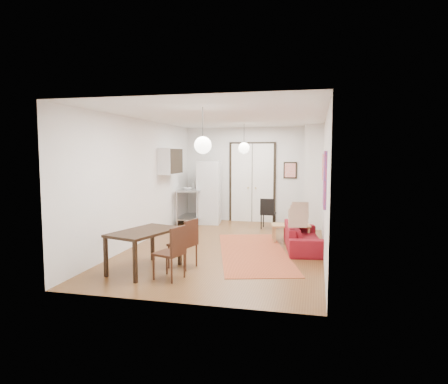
% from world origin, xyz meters
% --- Properties ---
extents(floor, '(7.00, 7.00, 0.00)m').
position_xyz_m(floor, '(0.00, 0.00, 0.00)').
color(floor, brown).
rests_on(floor, ground).
extents(ceiling, '(4.20, 7.00, 0.02)m').
position_xyz_m(ceiling, '(0.00, 0.00, 2.90)').
color(ceiling, silver).
rests_on(ceiling, wall_back).
extents(wall_back, '(4.20, 0.02, 2.90)m').
position_xyz_m(wall_back, '(0.00, 3.50, 1.45)').
color(wall_back, silver).
rests_on(wall_back, floor).
extents(wall_front, '(4.20, 0.02, 2.90)m').
position_xyz_m(wall_front, '(0.00, -3.50, 1.45)').
color(wall_front, silver).
rests_on(wall_front, floor).
extents(wall_left, '(0.02, 7.00, 2.90)m').
position_xyz_m(wall_left, '(-2.10, 0.00, 1.45)').
color(wall_left, silver).
rests_on(wall_left, floor).
extents(wall_right, '(0.02, 7.00, 2.90)m').
position_xyz_m(wall_right, '(2.10, 0.00, 1.45)').
color(wall_right, silver).
rests_on(wall_right, floor).
extents(double_doors, '(1.44, 0.06, 2.50)m').
position_xyz_m(double_doors, '(0.00, 3.46, 1.20)').
color(double_doors, white).
rests_on(double_doors, wall_back).
extents(stub_partition, '(0.50, 0.10, 2.90)m').
position_xyz_m(stub_partition, '(1.85, 2.55, 1.45)').
color(stub_partition, silver).
rests_on(stub_partition, floor).
extents(wall_cabinet, '(0.35, 1.00, 0.70)m').
position_xyz_m(wall_cabinet, '(-1.92, 1.50, 1.90)').
color(wall_cabinet, silver).
rests_on(wall_cabinet, wall_left).
extents(painting_popart, '(0.05, 1.00, 1.00)m').
position_xyz_m(painting_popart, '(2.08, -1.25, 1.65)').
color(painting_popart, red).
rests_on(painting_popart, wall_right).
extents(painting_abstract, '(0.05, 0.50, 0.60)m').
position_xyz_m(painting_abstract, '(2.08, 0.80, 1.80)').
color(painting_abstract, beige).
rests_on(painting_abstract, wall_right).
extents(poster_back, '(0.40, 0.03, 0.50)m').
position_xyz_m(poster_back, '(1.15, 3.47, 1.60)').
color(poster_back, red).
rests_on(poster_back, wall_back).
extents(print_left, '(0.03, 0.44, 0.54)m').
position_xyz_m(print_left, '(-2.07, 2.00, 1.95)').
color(print_left, '#9B6E40').
rests_on(print_left, wall_left).
extents(pendant_back, '(0.30, 0.30, 0.80)m').
position_xyz_m(pendant_back, '(0.00, 2.00, 2.25)').
color(pendant_back, silver).
rests_on(pendant_back, ceiling).
extents(pendant_front, '(0.30, 0.30, 0.80)m').
position_xyz_m(pendant_front, '(0.00, -2.00, 2.25)').
color(pendant_front, silver).
rests_on(pendant_front, ceiling).
extents(kilim_rug, '(2.26, 3.87, 0.01)m').
position_xyz_m(kilim_rug, '(0.64, -0.38, 0.00)').
color(kilim_rug, '#A64829').
rests_on(kilim_rug, floor).
extents(sofa, '(1.00, 1.99, 0.56)m').
position_xyz_m(sofa, '(1.67, 0.18, 0.28)').
color(sofa, maroon).
rests_on(sofa, floor).
extents(coffee_table, '(0.98, 0.67, 0.40)m').
position_xyz_m(coffee_table, '(1.35, 0.94, 0.35)').
color(coffee_table, tan).
rests_on(coffee_table, floor).
extents(potted_plant, '(0.37, 0.41, 0.39)m').
position_xyz_m(potted_plant, '(1.45, 0.94, 0.60)').
color(potted_plant, '#31632C').
rests_on(potted_plant, coffee_table).
extents(kitchen_counter, '(0.87, 1.45, 1.05)m').
position_xyz_m(kitchen_counter, '(-1.74, 2.71, 0.70)').
color(kitchen_counter, '#B0B3B5').
rests_on(kitchen_counter, floor).
extents(bowl, '(0.32, 0.32, 0.06)m').
position_xyz_m(bowl, '(-1.75, 2.41, 1.08)').
color(bowl, silver).
rests_on(bowl, kitchen_counter).
extents(soap_bottle, '(0.13, 0.13, 0.22)m').
position_xyz_m(soap_bottle, '(-1.75, 2.96, 1.15)').
color(soap_bottle, teal).
rests_on(soap_bottle, kitchen_counter).
extents(fridge, '(0.73, 0.73, 1.86)m').
position_xyz_m(fridge, '(-1.20, 2.80, 0.93)').
color(fridge, silver).
rests_on(fridge, floor).
extents(dining_table, '(1.10, 1.48, 0.73)m').
position_xyz_m(dining_table, '(-1.06, -2.14, 0.65)').
color(dining_table, black).
rests_on(dining_table, floor).
extents(dining_chair_near, '(0.53, 0.66, 0.91)m').
position_xyz_m(dining_chair_near, '(-0.46, -1.70, 0.52)').
color(dining_chair_near, '#361E11').
rests_on(dining_chair_near, floor).
extents(dining_chair_far, '(0.53, 0.66, 0.91)m').
position_xyz_m(dining_chair_far, '(-0.46, -2.40, 0.52)').
color(dining_chair_far, '#361E11').
rests_on(dining_chair_far, floor).
extents(black_side_chair, '(0.42, 0.42, 0.86)m').
position_xyz_m(black_side_chair, '(0.63, 2.46, 0.50)').
color(black_side_chair, black).
rests_on(black_side_chair, floor).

